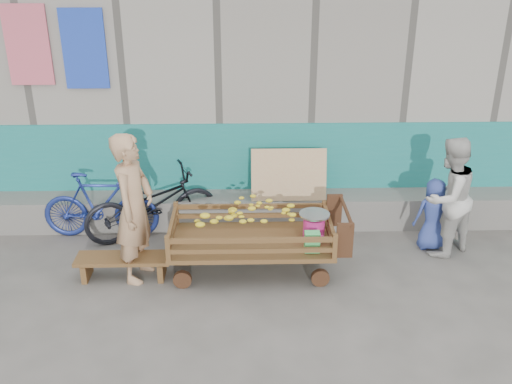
{
  "coord_description": "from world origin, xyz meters",
  "views": [
    {
      "loc": [
        -0.3,
        -4.8,
        3.61
      ],
      "look_at": [
        -0.16,
        1.2,
        1.0
      ],
      "focal_mm": 40.0,
      "sensor_mm": 36.0,
      "label": 1
    }
  ],
  "objects_px": {
    "bicycle_dark": "(152,204)",
    "woman": "(448,197)",
    "banana_cart": "(248,226)",
    "vendor_man": "(134,208)",
    "bicycle_blue": "(100,205)",
    "bench": "(124,262)",
    "child": "(433,214)"
  },
  "relations": [
    {
      "from": "bicycle_dark",
      "to": "woman",
      "type": "bearing_deg",
      "value": -120.01
    },
    {
      "from": "banana_cart",
      "to": "vendor_man",
      "type": "relative_size",
      "value": 1.18
    },
    {
      "from": "bicycle_blue",
      "to": "bicycle_dark",
      "type": "bearing_deg",
      "value": -87.59
    },
    {
      "from": "banana_cart",
      "to": "woman",
      "type": "bearing_deg",
      "value": 9.35
    },
    {
      "from": "woman",
      "to": "banana_cart",
      "type": "bearing_deg",
      "value": -24.21
    },
    {
      "from": "banana_cart",
      "to": "bench",
      "type": "relative_size",
      "value": 1.88
    },
    {
      "from": "banana_cart",
      "to": "bicycle_blue",
      "type": "xyz_separation_m",
      "value": [
        -1.93,
        0.93,
        -0.14
      ]
    },
    {
      "from": "banana_cart",
      "to": "bench",
      "type": "xyz_separation_m",
      "value": [
        -1.46,
        -0.11,
        -0.4
      ]
    },
    {
      "from": "vendor_man",
      "to": "bicycle_dark",
      "type": "relative_size",
      "value": 0.99
    },
    {
      "from": "vendor_man",
      "to": "bicycle_blue",
      "type": "distance_m",
      "value": 1.27
    },
    {
      "from": "woman",
      "to": "bicycle_blue",
      "type": "xyz_separation_m",
      "value": [
        -4.4,
        0.53,
        -0.31
      ]
    },
    {
      "from": "bicycle_dark",
      "to": "bench",
      "type": "bearing_deg",
      "value": 147.31
    },
    {
      "from": "woman",
      "to": "vendor_man",
      "type": "bearing_deg",
      "value": -26.28
    },
    {
      "from": "vendor_man",
      "to": "bicycle_blue",
      "type": "relative_size",
      "value": 1.15
    },
    {
      "from": "bench",
      "to": "bicycle_blue",
      "type": "xyz_separation_m",
      "value": [
        -0.48,
        1.04,
        0.26
      ]
    },
    {
      "from": "child",
      "to": "bicycle_blue",
      "type": "xyz_separation_m",
      "value": [
        -4.28,
        0.4,
        -0.01
      ]
    },
    {
      "from": "banana_cart",
      "to": "bench",
      "type": "bearing_deg",
      "value": -175.8
    },
    {
      "from": "woman",
      "to": "bicycle_dark",
      "type": "height_order",
      "value": "woman"
    },
    {
      "from": "bench",
      "to": "child",
      "type": "bearing_deg",
      "value": 9.49
    },
    {
      "from": "child",
      "to": "bicycle_blue",
      "type": "height_order",
      "value": "child"
    },
    {
      "from": "vendor_man",
      "to": "woman",
      "type": "bearing_deg",
      "value": -69.32
    },
    {
      "from": "vendor_man",
      "to": "bicycle_blue",
      "type": "height_order",
      "value": "vendor_man"
    },
    {
      "from": "vendor_man",
      "to": "bicycle_blue",
      "type": "bearing_deg",
      "value": 46.38
    },
    {
      "from": "child",
      "to": "bicycle_blue",
      "type": "relative_size",
      "value": 0.62
    },
    {
      "from": "vendor_man",
      "to": "child",
      "type": "relative_size",
      "value": 1.87
    },
    {
      "from": "vendor_man",
      "to": "woman",
      "type": "xyz_separation_m",
      "value": [
        3.74,
        0.48,
        -0.12
      ]
    },
    {
      "from": "woman",
      "to": "child",
      "type": "relative_size",
      "value": 1.62
    },
    {
      "from": "bench",
      "to": "child",
      "type": "xyz_separation_m",
      "value": [
        3.81,
        0.64,
        0.27
      ]
    },
    {
      "from": "woman",
      "to": "bicycle_blue",
      "type": "relative_size",
      "value": 1.0
    },
    {
      "from": "woman",
      "to": "bicycle_dark",
      "type": "relative_size",
      "value": 0.86
    },
    {
      "from": "woman",
      "to": "bicycle_blue",
      "type": "height_order",
      "value": "woman"
    },
    {
      "from": "banana_cart",
      "to": "bicycle_blue",
      "type": "distance_m",
      "value": 2.15
    }
  ]
}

